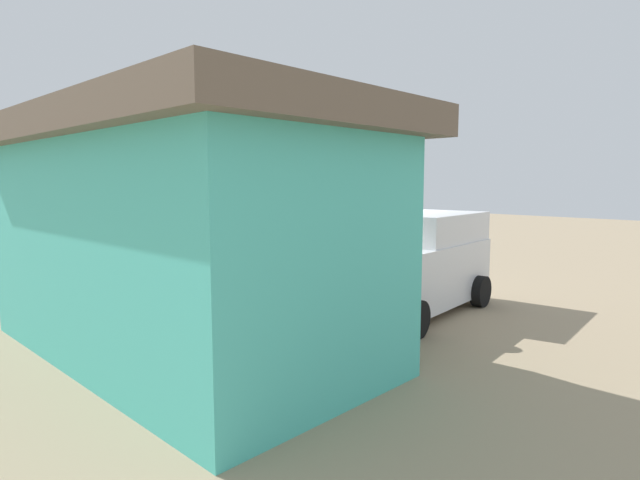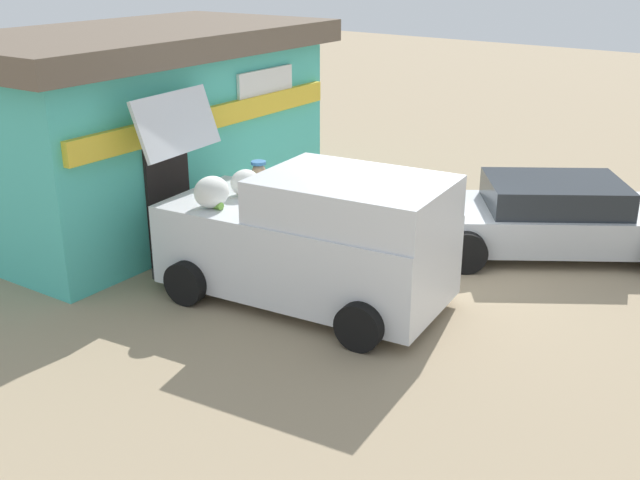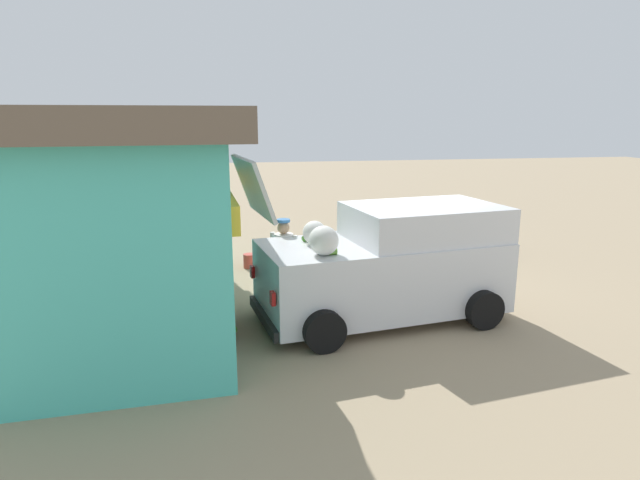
{
  "view_description": "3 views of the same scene",
  "coord_description": "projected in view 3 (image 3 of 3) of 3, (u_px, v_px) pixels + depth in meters",
  "views": [
    {
      "loc": [
        -7.65,
        8.79,
        2.51
      ],
      "look_at": [
        0.41,
        1.35,
        1.28
      ],
      "focal_mm": 28.65,
      "sensor_mm": 36.0,
      "label": 1
    },
    {
      "loc": [
        -9.47,
        -5.37,
        4.73
      ],
      "look_at": [
        -1.1,
        1.09,
        0.72
      ],
      "focal_mm": 43.13,
      "sensor_mm": 36.0,
      "label": 2
    },
    {
      "loc": [
        -9.9,
        3.57,
        3.37
      ],
      "look_at": [
        -0.23,
        1.78,
        1.08
      ],
      "focal_mm": 30.0,
      "sensor_mm": 36.0,
      "label": 3
    }
  ],
  "objects": [
    {
      "name": "vendor_standing",
      "position": [
        284.0,
        258.0,
        9.46
      ],
      "size": [
        0.48,
        0.48,
        1.61
      ],
      "color": "#4C4C51",
      "rests_on": "ground_plane"
    },
    {
      "name": "delivery_van",
      "position": [
        389.0,
        263.0,
        8.99
      ],
      "size": [
        2.66,
        4.56,
        2.78
      ],
      "color": "silver",
      "rests_on": "ground_plane"
    },
    {
      "name": "unloaded_banana_pile",
      "position": [
        203.0,
        326.0,
        8.17
      ],
      "size": [
        0.96,
        1.0,
        0.5
      ],
      "color": "silver",
      "rests_on": "ground_plane"
    },
    {
      "name": "parked_sedan",
      "position": [
        416.0,
        231.0,
        13.17
      ],
      "size": [
        4.08,
        4.7,
        1.22
      ],
      "color": "#B2B7BC",
      "rests_on": "ground_plane"
    },
    {
      "name": "storefront_bar",
      "position": [
        120.0,
        214.0,
        8.83
      ],
      "size": [
        7.13,
        4.19,
        3.47
      ],
      "color": "#4CC6B7",
      "rests_on": "ground_plane"
    },
    {
      "name": "ground_plane",
      "position": [
        404.0,
        285.0,
        10.88
      ],
      "size": [
        60.0,
        60.0,
        0.0
      ],
      "primitive_type": "plane",
      "color": "#9E896B"
    },
    {
      "name": "paint_bucket",
      "position": [
        249.0,
        261.0,
        12.12
      ],
      "size": [
        0.27,
        0.27,
        0.32
      ],
      "primitive_type": "cylinder",
      "color": "#BF3F33",
      "rests_on": "ground_plane"
    },
    {
      "name": "customer_bending",
      "position": [
        307.0,
        279.0,
        8.41
      ],
      "size": [
        0.78,
        0.78,
        1.38
      ],
      "color": "#4C4C51",
      "rests_on": "ground_plane"
    }
  ]
}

